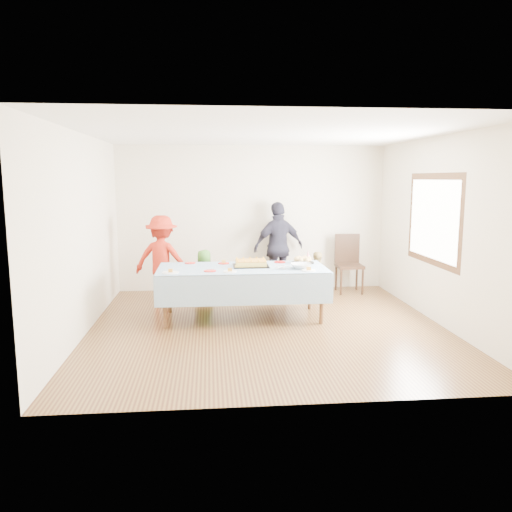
{
  "coord_description": "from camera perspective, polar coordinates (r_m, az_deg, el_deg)",
  "views": [
    {
      "loc": [
        -0.8,
        -6.84,
        2.1
      ],
      "look_at": [
        -0.13,
        0.3,
        0.98
      ],
      "focal_mm": 35.0,
      "sensor_mm": 36.0,
      "label": 1
    }
  ],
  "objects": [
    {
      "name": "ground",
      "position": [
        7.2,
        1.29,
        -8.07
      ],
      "size": [
        5.0,
        5.0,
        0.0
      ],
      "primitive_type": "plane",
      "color": "#462314",
      "rests_on": "ground"
    },
    {
      "name": "room_walls",
      "position": [
        6.9,
        1.79,
        6.17
      ],
      "size": [
        5.04,
        5.04,
        2.72
      ],
      "color": "beige",
      "rests_on": "ground"
    },
    {
      "name": "party_table",
      "position": [
        7.47,
        -1.57,
        -1.72
      ],
      "size": [
        2.5,
        1.1,
        0.78
      ],
      "color": "#552F1D",
      "rests_on": "ground"
    },
    {
      "name": "birthday_cake",
      "position": [
        7.54,
        -0.6,
        -0.85
      ],
      "size": [
        0.53,
        0.41,
        0.09
      ],
      "color": "black",
      "rests_on": "party_table"
    },
    {
      "name": "rolls_tray",
      "position": [
        7.84,
        5.35,
        -0.5
      ],
      "size": [
        0.36,
        0.36,
        0.11
      ],
      "color": "black",
      "rests_on": "party_table"
    },
    {
      "name": "punch_bowl",
      "position": [
        7.38,
        5.15,
        -1.14
      ],
      "size": [
        0.31,
        0.31,
        0.08
      ],
      "primitive_type": "imported",
      "color": "silver",
      "rests_on": "party_table"
    },
    {
      "name": "party_hat",
      "position": [
        8.0,
        5.96,
        -0.01
      ],
      "size": [
        0.1,
        0.1,
        0.18
      ],
      "primitive_type": "cone",
      "color": "silver",
      "rests_on": "party_table"
    },
    {
      "name": "fork_pile",
      "position": [
        7.3,
        3.16,
        -1.27
      ],
      "size": [
        0.24,
        0.18,
        0.07
      ],
      "primitive_type": null,
      "color": "white",
      "rests_on": "party_table"
    },
    {
      "name": "plate_red_far_a",
      "position": [
        7.87,
        -7.54,
        -0.79
      ],
      "size": [
        0.17,
        0.17,
        0.01
      ],
      "primitive_type": "cylinder",
      "color": "red",
      "rests_on": "party_table"
    },
    {
      "name": "plate_red_far_b",
      "position": [
        7.79,
        -3.71,
        -0.84
      ],
      "size": [
        0.17,
        0.17,
        0.01
      ],
      "primitive_type": "cylinder",
      "color": "red",
      "rests_on": "party_table"
    },
    {
      "name": "plate_red_far_c",
      "position": [
        7.87,
        -1.09,
        -0.72
      ],
      "size": [
        0.2,
        0.2,
        0.01
      ],
      "primitive_type": "cylinder",
      "color": "red",
      "rests_on": "party_table"
    },
    {
      "name": "plate_red_far_d",
      "position": [
        7.89,
        2.73,
        -0.69
      ],
      "size": [
        0.19,
        0.19,
        0.01
      ],
      "primitive_type": "cylinder",
      "color": "red",
      "rests_on": "party_table"
    },
    {
      "name": "plate_red_near",
      "position": [
        7.17,
        -5.29,
        -1.7
      ],
      "size": [
        0.18,
        0.18,
        0.01
      ],
      "primitive_type": "cylinder",
      "color": "red",
      "rests_on": "party_table"
    },
    {
      "name": "plate_white_left",
      "position": [
        7.12,
        -9.74,
        -1.87
      ],
      "size": [
        0.24,
        0.24,
        0.01
      ],
      "primitive_type": "cylinder",
      "color": "white",
      "rests_on": "party_table"
    },
    {
      "name": "plate_white_mid",
      "position": [
        7.09,
        -3.0,
        -1.79
      ],
      "size": [
        0.19,
        0.19,
        0.01
      ],
      "primitive_type": "cylinder",
      "color": "white",
      "rests_on": "party_table"
    },
    {
      "name": "plate_white_right",
      "position": [
        7.21,
        6.04,
        -1.65
      ],
      "size": [
        0.21,
        0.21,
        0.01
      ],
      "primitive_type": "cylinder",
      "color": "white",
      "rests_on": "party_table"
    },
    {
      "name": "dining_chair",
      "position": [
        9.42,
        10.51,
        -0.45
      ],
      "size": [
        0.47,
        0.47,
        1.07
      ],
      "rotation": [
        0.0,
        0.0,
        -0.02
      ],
      "color": "black",
      "rests_on": "ground"
    },
    {
      "name": "toddler_left",
      "position": [
        8.56,
        -6.24,
        -2.64
      ],
      "size": [
        0.33,
        0.25,
        0.79
      ],
      "primitive_type": "imported",
      "rotation": [
        0.0,
        0.0,
        2.89
      ],
      "color": "#D2551A",
      "rests_on": "ground"
    },
    {
      "name": "toddler_mid",
      "position": [
        8.48,
        -5.92,
        -2.33
      ],
      "size": [
        0.52,
        0.43,
        0.91
      ],
      "primitive_type": "imported",
      "rotation": [
        0.0,
        0.0,
        2.76
      ],
      "color": "#3F7B29",
      "rests_on": "ground"
    },
    {
      "name": "toddler_right",
      "position": [
        8.61,
        6.86,
        -2.35
      ],
      "size": [
        0.44,
        0.35,
        0.86
      ],
      "primitive_type": "imported",
      "rotation": [
        0.0,
        0.0,
        3.21
      ],
      "color": "tan",
      "rests_on": "ground"
    },
    {
      "name": "adult_left",
      "position": [
        8.62,
        -10.69,
        -0.33
      ],
      "size": [
        1.06,
        0.75,
        1.48
      ],
      "primitive_type": "imported",
      "rotation": [
        0.0,
        0.0,
        2.91
      ],
      "color": "red",
      "rests_on": "ground"
    },
    {
      "name": "adult_right",
      "position": [
        9.21,
        2.59,
        1.0
      ],
      "size": [
        1.06,
        0.7,
        1.67
      ],
      "primitive_type": "imported",
      "rotation": [
        0.0,
        0.0,
        3.47
      ],
      "color": "#2C2B3B",
      "rests_on": "ground"
    }
  ]
}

